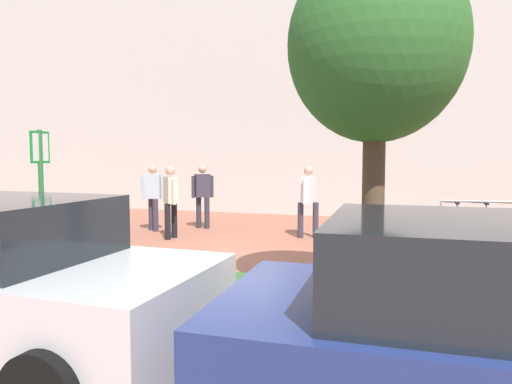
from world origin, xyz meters
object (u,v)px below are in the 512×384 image
person_shirt_blue (308,197)px  bike_rack_cluster (483,219)px  parking_sign_post (41,180)px  tree_sidewalk (376,48)px  bike_at_sign (48,253)px  person_shirt_white (171,197)px  bollard_steel (375,217)px  person_casual_tan (153,193)px  person_suited_dark (203,192)px

person_shirt_blue → bike_rack_cluster: bearing=26.9°
parking_sign_post → bike_rack_cluster: size_ratio=1.13×
tree_sidewalk → bike_at_sign: 5.97m
person_shirt_blue → person_shirt_white: 3.26m
bike_rack_cluster → person_shirt_blue: person_shirt_blue is taller
person_shirt_white → bike_at_sign: bearing=-95.3°
bollard_steel → person_casual_tan: person_casual_tan is taller
parking_sign_post → person_suited_dark: (0.41, 5.38, -0.57)m
tree_sidewalk → person_shirt_blue: 5.66m
bollard_steel → bike_at_sign: bearing=-130.9°
bike_at_sign → parking_sign_post: bearing=-125.7°
bike_rack_cluster → person_shirt_white: person_shirt_white is taller
tree_sidewalk → person_casual_tan: size_ratio=2.62×
bollard_steel → person_shirt_blue: 1.84m
person_suited_dark → person_shirt_white: size_ratio=1.00×
bollard_steel → person_casual_tan: (-5.58, -1.12, 0.53)m
parking_sign_post → bollard_steel: 7.62m
bike_at_sign → person_casual_tan: (-0.69, 4.52, 0.63)m
person_suited_dark → person_shirt_white: 1.73m
parking_sign_post → person_shirt_white: bearing=84.2°
parking_sign_post → person_shirt_blue: 5.91m
tree_sidewalk → parking_sign_post: size_ratio=1.90×
person_shirt_white → bollard_steel: bearing=24.2°
person_casual_tan → tree_sidewalk: bearing=-38.2°
tree_sidewalk → person_shirt_blue: bearing=110.5°
bike_at_sign → person_suited_dark: person_suited_dark is taller
person_casual_tan → bollard_steel: bearing=11.4°
tree_sidewalk → person_suited_dark: 7.64m
bike_at_sign → bollard_steel: bollard_steel is taller
bike_at_sign → bollard_steel: (4.89, 5.65, 0.10)m
person_suited_dark → bike_at_sign: bearing=-93.9°
bollard_steel → person_shirt_white: bearing=-155.8°
parking_sign_post → person_shirt_blue: (3.43, 4.78, -0.57)m
parking_sign_post → person_suited_dark: 5.42m
tree_sidewalk → bollard_steel: size_ratio=5.01×
bike_at_sign → person_casual_tan: size_ratio=0.96×
bollard_steel → person_casual_tan: 5.72m
person_casual_tan → person_shirt_blue: bearing=2.8°
parking_sign_post → bike_at_sign: 1.21m
person_casual_tan → person_shirt_white: 1.38m
bike_at_sign → person_shirt_blue: size_ratio=0.96×
tree_sidewalk → bike_rack_cluster: bearing=71.6°
bike_at_sign → bike_rack_cluster: 10.14m
parking_sign_post → bollard_steel: (4.93, 5.70, -1.10)m
person_suited_dark → person_shirt_white: same height
person_shirt_white → tree_sidewalk: bearing=-37.3°
person_suited_dark → bike_rack_cluster: bearing=11.8°
person_casual_tan → parking_sign_post: bearing=-81.9°
parking_sign_post → bollard_steel: size_ratio=2.63×
bike_rack_cluster → bollard_steel: size_ratio=2.33×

